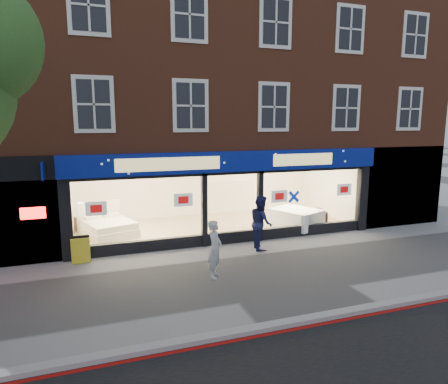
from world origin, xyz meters
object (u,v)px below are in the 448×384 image
a_board (81,250)px  pedestrian_grey (215,249)px  sofa (300,214)px  pedestrian_blue (261,222)px  mattress_stack (296,218)px  display_bed (108,227)px

a_board → pedestrian_grey: 4.27m
sofa → pedestrian_grey: bearing=50.0°
pedestrian_grey → pedestrian_blue: bearing=-17.7°
a_board → pedestrian_blue: (5.80, -0.47, 0.50)m
mattress_stack → pedestrian_blue: bearing=-142.1°
display_bed → a_board: bearing=-127.7°
sofa → pedestrian_blue: pedestrian_blue is taller
mattress_stack → sofa: bearing=48.8°
mattress_stack → sofa: size_ratio=1.05×
mattress_stack → display_bed: bearing=170.5°
display_bed → pedestrian_grey: (2.58, -5.02, 0.39)m
mattress_stack → pedestrian_grey: (-4.69, -3.79, 0.35)m
pedestrian_blue → sofa: bearing=-39.5°
pedestrian_blue → display_bed: bearing=67.4°
pedestrian_grey → pedestrian_blue: 2.96m
sofa → pedestrian_grey: (-5.29, -4.48, 0.40)m
sofa → display_bed: bearing=5.9°
mattress_stack → a_board: a_board is taller
display_bed → sofa: display_bed is taller
mattress_stack → a_board: bearing=-170.2°
mattress_stack → pedestrian_blue: 3.12m
a_board → pedestrian_blue: pedestrian_blue is taller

